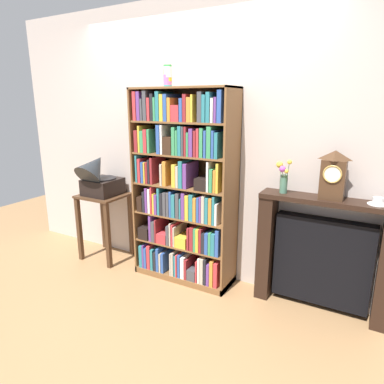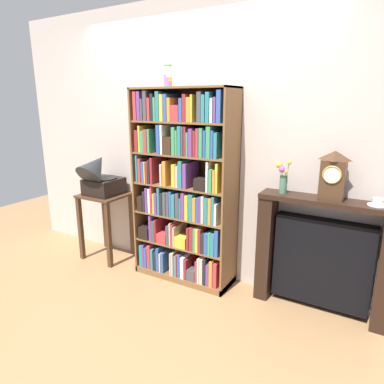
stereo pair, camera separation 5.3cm
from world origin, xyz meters
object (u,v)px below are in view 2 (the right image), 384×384
Objects in this scene: bookshelf at (184,192)px; side_table_left at (106,212)px; cup_stack at (168,76)px; flower_vase at (283,177)px; gramophone at (99,176)px; mantel_clock at (333,176)px; teacup_with_saucer at (378,203)px; fireplace_mantel at (322,256)px.

bookshelf is 1.06m from side_table_left.
cup_stack is 0.65× the size of flower_vase.
mantel_clock reaches higher than gramophone.
bookshelf is 1.06m from cup_stack.
teacup_with_saucer is at bearing 3.11° from cup_stack.
side_table_left is at bearing -177.64° from teacup_with_saucer.
teacup_with_saucer is (0.32, 0.00, -0.17)m from mantel_clock.
flower_vase is (-0.38, -0.01, -0.06)m from mantel_clock.
mantel_clock is at bearing -44.31° from fireplace_mantel.
gramophone is 2.62m from teacup_with_saucer.
bookshelf is at bearing 7.19° from cup_stack.
fireplace_mantel is at bearing 4.32° from bookshelf.
side_table_left is 1.94× the size of mantel_clock.
bookshelf is 1.34m from fireplace_mantel.
gramophone is 2.31m from mantel_clock.
bookshelf reaches higher than fireplace_mantel.
gramophone is at bearing -175.98° from mantel_clock.
cup_stack is 0.18× the size of fireplace_mantel.
mantel_clock reaches higher than teacup_with_saucer.
cup_stack reaches higher than fireplace_mantel.
flower_vase is at bearing 3.00° from side_table_left.
gramophone is (0.00, -0.06, 0.42)m from side_table_left.
mantel_clock is at bearing 2.63° from side_table_left.
gramophone is 1.79× the size of flower_vase.
side_table_left is at bearing -177.00° from flower_vase.
fireplace_mantel reaches higher than side_table_left.
flower_vase reaches higher than gramophone.
flower_vase is at bearing -179.39° from teacup_with_saucer.
teacup_with_saucer is (0.35, -0.02, 0.52)m from fireplace_mantel.
bookshelf is 1.62m from teacup_with_saucer.
fireplace_mantel is at bearing 4.59° from gramophone.
flower_vase is at bearing -175.84° from fireplace_mantel.
flower_vase is at bearing 4.77° from cup_stack.
teacup_with_saucer is at bearing 2.74° from bookshelf.
cup_stack is 0.25× the size of side_table_left.
fireplace_mantel is 0.73m from flower_vase.
fireplace_mantel is at bearing 176.91° from teacup_with_saucer.
gramophone is 1.37× the size of mantel_clock.
gramophone is at bearing -175.41° from fireplace_mantel.
teacup_with_saucer is (2.62, 0.16, 0.05)m from gramophone.
mantel_clock is at bearing 0.75° from flower_vase.
bookshelf is 1.01m from gramophone.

